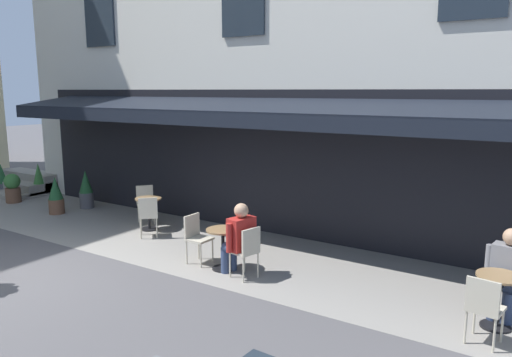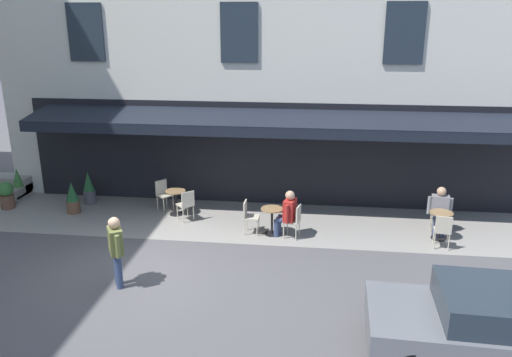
{
  "view_description": "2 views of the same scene",
  "coord_description": "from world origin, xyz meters",
  "px_view_note": "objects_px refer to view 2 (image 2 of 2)",
  "views": [
    {
      "loc": [
        -7.95,
        4.19,
        3.18
      ],
      "look_at": [
        -2.98,
        -3.46,
        1.53
      ],
      "focal_mm": 34.31,
      "sensor_mm": 36.0,
      "label": 1
    },
    {
      "loc": [
        -3.97,
        9.92,
        5.52
      ],
      "look_at": [
        -2.39,
        -3.1,
        1.39
      ],
      "focal_mm": 35.1,
      "sensor_mm": 36.0,
      "label": 2
    }
  ],
  "objects_px": {
    "cafe_chair_cream_kerbside": "(443,229)",
    "potted_plant_entrance_right": "(7,195)",
    "cafe_chair_cream_near_door": "(163,192)",
    "cafe_chair_cream_back_row": "(295,218)",
    "cafe_chair_cream_by_window": "(186,203)",
    "potted_plant_mid_terrace": "(18,183)",
    "parked_car_grey": "(503,325)",
    "potted_plant_under_sign": "(72,198)",
    "cafe_chair_cream_under_awning": "(439,211)",
    "potted_plant_entrance_left": "(89,188)",
    "cafe_table_streetside": "(272,217)",
    "seated_patron_in_grey": "(440,209)",
    "seated_companion_in_red": "(287,212)",
    "walking_pedestrian_in_olive": "(116,247)",
    "cafe_table_mid_terrace": "(176,199)",
    "cafe_table_near_entrance": "(440,222)",
    "cafe_chair_cream_corner_right": "(249,214)"
  },
  "relations": [
    {
      "from": "parked_car_grey",
      "to": "cafe_chair_cream_near_door",
      "type": "bearing_deg",
      "value": -39.18
    },
    {
      "from": "cafe_chair_cream_near_door",
      "to": "cafe_chair_cream_corner_right",
      "type": "distance_m",
      "value": 3.21
    },
    {
      "from": "cafe_chair_cream_under_awning",
      "to": "potted_plant_under_sign",
      "type": "xyz_separation_m",
      "value": [
        10.59,
        0.0,
        -0.07
      ]
    },
    {
      "from": "cafe_table_near_entrance",
      "to": "potted_plant_mid_terrace",
      "type": "height_order",
      "value": "potted_plant_mid_terrace"
    },
    {
      "from": "cafe_table_mid_terrace",
      "to": "cafe_table_streetside",
      "type": "relative_size",
      "value": 1.0
    },
    {
      "from": "cafe_chair_cream_under_awning",
      "to": "cafe_chair_cream_near_door",
      "type": "xyz_separation_m",
      "value": [
        7.98,
        -0.63,
        0.0
      ]
    },
    {
      "from": "potted_plant_entrance_right",
      "to": "cafe_table_near_entrance",
      "type": "bearing_deg",
      "value": 176.6
    },
    {
      "from": "cafe_chair_cream_by_window",
      "to": "cafe_table_streetside",
      "type": "distance_m",
      "value": 2.61
    },
    {
      "from": "cafe_chair_cream_kerbside",
      "to": "potted_plant_entrance_right",
      "type": "height_order",
      "value": "cafe_chair_cream_kerbside"
    },
    {
      "from": "cafe_chair_cream_near_door",
      "to": "potted_plant_mid_terrace",
      "type": "xyz_separation_m",
      "value": [
        5.01,
        -0.46,
        -0.06
      ]
    },
    {
      "from": "seated_patron_in_grey",
      "to": "seated_companion_in_red",
      "type": "relative_size",
      "value": 0.99
    },
    {
      "from": "potted_plant_entrance_left",
      "to": "potted_plant_under_sign",
      "type": "bearing_deg",
      "value": 80.84
    },
    {
      "from": "cafe_chair_cream_under_awning",
      "to": "seated_patron_in_grey",
      "type": "distance_m",
      "value": 0.26
    },
    {
      "from": "cafe_table_mid_terrace",
      "to": "potted_plant_mid_terrace",
      "type": "height_order",
      "value": "potted_plant_mid_terrace"
    },
    {
      "from": "cafe_chair_cream_kerbside",
      "to": "potted_plant_entrance_left",
      "type": "bearing_deg",
      "value": -11.49
    },
    {
      "from": "potted_plant_mid_terrace",
      "to": "cafe_chair_cream_near_door",
      "type": "bearing_deg",
      "value": 174.72
    },
    {
      "from": "cafe_chair_cream_by_window",
      "to": "cafe_table_streetside",
      "type": "xyz_separation_m",
      "value": [
        -2.53,
        0.67,
        -0.06
      ]
    },
    {
      "from": "seated_companion_in_red",
      "to": "walking_pedestrian_in_olive",
      "type": "xyz_separation_m",
      "value": [
        3.46,
        3.08,
        0.24
      ]
    },
    {
      "from": "cafe_chair_cream_by_window",
      "to": "seated_patron_in_grey",
      "type": "xyz_separation_m",
      "value": [
        -7.01,
        0.01,
        0.14
      ]
    },
    {
      "from": "cafe_chair_cream_back_row",
      "to": "potted_plant_entrance_right",
      "type": "distance_m",
      "value": 8.97
    },
    {
      "from": "cafe_chair_cream_back_row",
      "to": "potted_plant_under_sign",
      "type": "relative_size",
      "value": 0.94
    },
    {
      "from": "cafe_table_streetside",
      "to": "parked_car_grey",
      "type": "distance_m",
      "value": 6.46
    },
    {
      "from": "cafe_table_near_entrance",
      "to": "seated_patron_in_grey",
      "type": "bearing_deg",
      "value": -97.37
    },
    {
      "from": "cafe_chair_cream_near_door",
      "to": "cafe_chair_cream_back_row",
      "type": "relative_size",
      "value": 1.0
    },
    {
      "from": "cafe_table_streetside",
      "to": "cafe_chair_cream_back_row",
      "type": "height_order",
      "value": "cafe_chair_cream_back_row"
    },
    {
      "from": "cafe_chair_cream_back_row",
      "to": "potted_plant_under_sign",
      "type": "distance_m",
      "value": 6.77
    },
    {
      "from": "potted_plant_under_sign",
      "to": "potted_plant_mid_terrace",
      "type": "xyz_separation_m",
      "value": [
        2.4,
        -1.1,
        0.02
      ]
    },
    {
      "from": "cafe_chair_cream_by_window",
      "to": "potted_plant_entrance_right",
      "type": "bearing_deg",
      "value": -3.34
    },
    {
      "from": "seated_patron_in_grey",
      "to": "parked_car_grey",
      "type": "height_order",
      "value": "parked_car_grey"
    },
    {
      "from": "cafe_chair_cream_by_window",
      "to": "cafe_table_streetside",
      "type": "bearing_deg",
      "value": 165.19
    },
    {
      "from": "cafe_chair_cream_by_window",
      "to": "cafe_chair_cream_near_door",
      "type": "distance_m",
      "value": 1.26
    },
    {
      "from": "potted_plant_under_sign",
      "to": "potted_plant_entrance_right",
      "type": "distance_m",
      "value": 2.2
    },
    {
      "from": "potted_plant_under_sign",
      "to": "seated_companion_in_red",
      "type": "bearing_deg",
      "value": 171.55
    },
    {
      "from": "cafe_chair_cream_under_awning",
      "to": "cafe_table_mid_terrace",
      "type": "bearing_deg",
      "value": -1.86
    },
    {
      "from": "potted_plant_entrance_left",
      "to": "cafe_chair_cream_near_door",
      "type": "bearing_deg",
      "value": 175.2
    },
    {
      "from": "cafe_chair_cream_kerbside",
      "to": "cafe_table_streetside",
      "type": "distance_m",
      "value": 4.36
    },
    {
      "from": "potted_plant_under_sign",
      "to": "parked_car_grey",
      "type": "xyz_separation_m",
      "value": [
        -10.37,
        5.69,
        0.24
      ]
    },
    {
      "from": "cafe_chair_cream_corner_right",
      "to": "potted_plant_under_sign",
      "type": "xyz_separation_m",
      "value": [
        5.44,
        -0.86,
        -0.07
      ]
    },
    {
      "from": "cafe_table_near_entrance",
      "to": "seated_companion_in_red",
      "type": "height_order",
      "value": "seated_companion_in_red"
    },
    {
      "from": "walking_pedestrian_in_olive",
      "to": "potted_plant_under_sign",
      "type": "distance_m",
      "value": 5.07
    },
    {
      "from": "cafe_table_near_entrance",
      "to": "seated_patron_in_grey",
      "type": "distance_m",
      "value": 0.46
    },
    {
      "from": "walking_pedestrian_in_olive",
      "to": "parked_car_grey",
      "type": "xyz_separation_m",
      "value": [
        -7.34,
        1.65,
        -0.23
      ]
    },
    {
      "from": "cafe_chair_cream_back_row",
      "to": "potted_plant_entrance_left",
      "type": "bearing_deg",
      "value": -15.77
    },
    {
      "from": "seated_patron_in_grey",
      "to": "potted_plant_entrance_right",
      "type": "bearing_deg",
      "value": -1.53
    },
    {
      "from": "cafe_chair_cream_by_window",
      "to": "parked_car_grey",
      "type": "height_order",
      "value": "parked_car_grey"
    },
    {
      "from": "cafe_chair_cream_under_awning",
      "to": "potted_plant_entrance_right",
      "type": "height_order",
      "value": "cafe_chair_cream_under_awning"
    },
    {
      "from": "cafe_chair_cream_near_door",
      "to": "parked_car_grey",
      "type": "distance_m",
      "value": 10.01
    },
    {
      "from": "cafe_chair_cream_by_window",
      "to": "potted_plant_mid_terrace",
      "type": "height_order",
      "value": "potted_plant_mid_terrace"
    },
    {
      "from": "cafe_chair_cream_under_awning",
      "to": "seated_patron_in_grey",
      "type": "relative_size",
      "value": 0.71
    },
    {
      "from": "cafe_table_mid_terrace",
      "to": "potted_plant_under_sign",
      "type": "relative_size",
      "value": 0.77
    }
  ]
}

